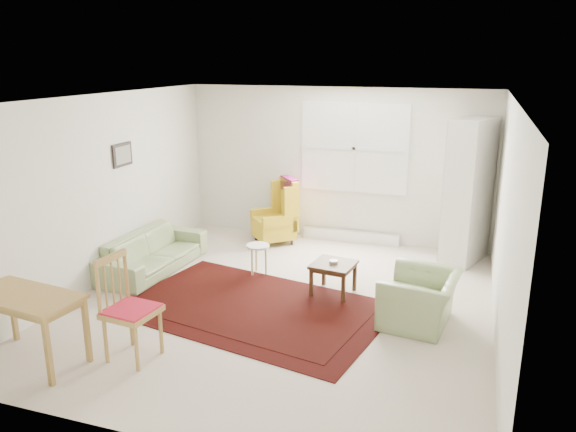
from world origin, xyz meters
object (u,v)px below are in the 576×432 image
(armchair, at_px, (420,294))
(wingback_chair, at_px, (273,211))
(cabinet, at_px, (469,191))
(desk_chair, at_px, (131,309))
(sofa, at_px, (153,245))
(desk, at_px, (29,328))
(coffee_table, at_px, (333,278))
(stool, at_px, (258,259))

(armchair, distance_m, wingback_chair, 3.41)
(cabinet, bearing_deg, desk_chair, -106.06)
(cabinet, relative_size, desk_chair, 1.97)
(sofa, height_order, wingback_chair, wingback_chair)
(desk, height_order, desk_chair, desk_chair)
(coffee_table, distance_m, desk_chair, 2.69)
(wingback_chair, distance_m, coffee_table, 2.27)
(armchair, bearing_deg, wingback_chair, -123.69)
(coffee_table, relative_size, stool, 1.19)
(sofa, bearing_deg, stool, -74.59)
(armchair, xyz_separation_m, stool, (-2.31, 0.84, -0.14))
(wingback_chair, xyz_separation_m, coffee_table, (1.44, -1.72, -0.32))
(armchair, distance_m, cabinet, 2.48)
(armchair, height_order, wingback_chair, wingback_chair)
(cabinet, distance_m, desk_chair, 5.11)
(armchair, bearing_deg, desk, -52.78)
(stool, bearing_deg, desk_chair, -97.74)
(armchair, relative_size, stool, 2.12)
(stool, bearing_deg, wingback_chair, 101.09)
(coffee_table, height_order, desk_chair, desk_chair)
(armchair, bearing_deg, desk_chair, -50.25)
(coffee_table, bearing_deg, desk_chair, -124.51)
(stool, bearing_deg, desk, -113.71)
(armchair, bearing_deg, stool, -102.85)
(stool, distance_m, desk_chair, 2.58)
(coffee_table, bearing_deg, armchair, -23.76)
(stool, bearing_deg, coffee_table, -16.01)
(armchair, height_order, stool, armchair)
(wingback_chair, relative_size, cabinet, 0.50)
(desk, distance_m, desk_chair, 1.03)
(sofa, relative_size, cabinet, 0.87)
(stool, distance_m, desk, 3.20)
(armchair, height_order, cabinet, cabinet)
(coffee_table, height_order, cabinet, cabinet)
(sofa, relative_size, coffee_table, 3.57)
(stool, relative_size, desk, 0.38)
(cabinet, height_order, desk, cabinet)
(wingback_chair, distance_m, cabinet, 3.05)
(sofa, relative_size, armchair, 2.01)
(wingback_chair, xyz_separation_m, desk, (-1.01, -4.31, -0.17))
(cabinet, xyz_separation_m, desk_chair, (-3.07, -4.04, -0.52))
(coffee_table, xyz_separation_m, stool, (-1.17, 0.34, 0.01))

